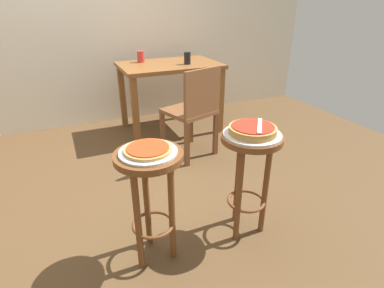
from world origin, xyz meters
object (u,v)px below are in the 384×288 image
Objects in this scene: serving_plate_foreground at (252,134)px; serving_plate_middle at (148,152)px; stool_foreground at (249,164)px; pizza_foreground at (253,130)px; cup_near_edge at (187,58)px; pizza_server_knife at (260,126)px; wooden_chair at (194,109)px; pizza_middle at (148,149)px; dining_table at (170,75)px; stool_middle at (150,184)px; cup_far_edge at (141,57)px.

serving_plate_foreground is 1.12× the size of serving_plate_middle.
stool_foreground is 2.51× the size of pizza_foreground.
cup_near_edge is 0.56× the size of pizza_server_knife.
serving_plate_middle is at bearing 122.45° from pizza_server_knife.
serving_plate_middle reaches higher than stool_foreground.
serving_plate_foreground is 0.39× the size of wooden_chair.
wooden_chair is at bearing 31.33° from pizza_server_knife.
pizza_middle is at bearing 177.77° from serving_plate_foreground.
dining_table reaches higher than serving_plate_foreground.
pizza_middle is at bearing 177.77° from stool_foreground.
cup_near_edge is (0.32, 1.69, 0.11)m from pizza_foreground.
stool_middle is at bearing 177.77° from serving_plate_foreground.
pizza_foreground is 2.00m from cup_far_edge.
pizza_foreground is 0.32× the size of wooden_chair.
cup_near_edge reaches higher than serving_plate_foreground.
dining_table is 1.23× the size of wooden_chair.
pizza_middle reaches higher than stool_foreground.
cup_far_edge is at bearing 92.74° from serving_plate_foreground.
pizza_middle is (-0.60, 0.02, 0.02)m from serving_plate_foreground.
cup_near_edge is 0.15× the size of wooden_chair.
dining_table is (0.76, 1.78, -0.06)m from pizza_middle.
serving_plate_middle is at bearing 177.77° from pizza_foreground.
dining_table reaches higher than stool_foreground.
stool_middle is 5.45× the size of cup_near_edge.
dining_table is at bearing 66.88° from pizza_middle.
pizza_foreground is (0.00, -0.00, 0.22)m from stool_foreground.
dining_table is at bearing 144.00° from cup_near_edge.
dining_table is at bearing 87.40° from wooden_chair.
serving_plate_middle is 1.91m from cup_near_edge.
serving_plate_foreground is at bearing -100.75° from cup_near_edge.
pizza_middle reaches higher than serving_plate_middle.
pizza_foreground reaches higher than stool_foreground.
pizza_middle is at bearing -118.92° from cup_near_edge.
stool_foreground is at bearing -100.75° from cup_near_edge.
pizza_foreground is at bearing -2.23° from stool_middle.
serving_plate_foreground is 0.07m from pizza_server_knife.
pizza_foreground is 1.22× the size of pizza_server_knife.
dining_table reaches higher than serving_plate_middle.
stool_foreground is at bearing 90.00° from pizza_foreground.
cup_far_edge reaches higher than serving_plate_middle.
pizza_server_knife is (0.63, -0.04, 0.25)m from stool_middle.
stool_middle is at bearing -118.92° from cup_near_edge.
pizza_middle is at bearing 122.45° from pizza_server_knife.
serving_plate_middle is (-0.60, 0.02, 0.19)m from stool_foreground.
pizza_middle is (-0.60, 0.02, 0.21)m from stool_foreground.
serving_plate_middle is 0.35× the size of wooden_chair.
serving_plate_foreground reaches higher than stool_middle.
serving_plate_foreground is 0.03m from pizza_foreground.
wooden_chair is (-0.03, -0.71, -0.17)m from dining_table.
pizza_foreground is 0.64m from stool_middle.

